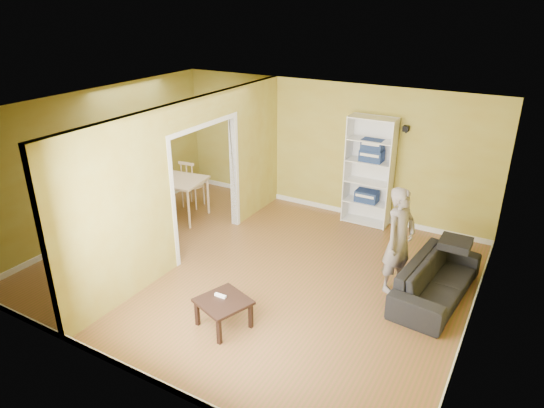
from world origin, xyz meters
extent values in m
plane|color=brown|center=(0.00, 0.00, 0.00)|extent=(6.50, 6.50, 0.00)
plane|color=white|center=(0.00, 0.00, 2.60)|extent=(6.50, 6.50, 0.00)
plane|color=#AEAB4B|center=(0.00, 2.75, 1.30)|extent=(6.50, 0.00, 6.50)
plane|color=#AEAB4B|center=(0.00, -2.75, 1.30)|extent=(6.50, 0.00, 6.50)
plane|color=#AEAB4B|center=(-3.25, 0.00, 1.30)|extent=(0.00, 5.50, 5.50)
plane|color=#AEAB4B|center=(3.25, 0.00, 1.30)|extent=(0.00, 5.50, 5.50)
cube|color=black|center=(1.50, 2.69, 1.90)|extent=(0.10, 0.10, 0.10)
imported|color=#24242C|center=(2.70, 0.64, 0.37)|extent=(2.02, 1.03, 0.74)
imported|color=slate|center=(2.12, 0.55, 0.95)|extent=(0.82, 0.73, 1.89)
cube|color=white|center=(0.51, 2.56, 1.04)|extent=(0.02, 0.38, 2.07)
cube|color=white|center=(1.37, 2.56, 1.04)|extent=(0.02, 0.38, 2.07)
cube|color=white|center=(0.94, 2.74, 1.04)|extent=(0.87, 0.02, 2.07)
cube|color=white|center=(0.94, 2.56, 0.02)|extent=(0.83, 0.38, 0.02)
cube|color=white|center=(0.94, 2.56, 0.43)|extent=(0.83, 0.38, 0.02)
cube|color=white|center=(0.94, 2.56, 0.83)|extent=(0.83, 0.38, 0.02)
cube|color=white|center=(0.94, 2.56, 1.24)|extent=(0.83, 0.38, 0.02)
cube|color=white|center=(0.94, 2.56, 1.65)|extent=(0.83, 0.38, 0.02)
cube|color=white|center=(0.94, 2.56, 2.05)|extent=(0.83, 0.38, 0.02)
cube|color=navy|center=(0.94, 2.56, 0.54)|extent=(0.42, 0.27, 0.22)
cube|color=navy|center=(0.96, 2.56, 1.36)|extent=(0.42, 0.27, 0.21)
cube|color=navy|center=(0.96, 2.56, 1.55)|extent=(0.39, 0.25, 0.20)
cube|color=black|center=(0.43, -1.47, 0.38)|extent=(0.61, 0.61, 0.04)
cube|color=black|center=(0.17, -1.73, 0.18)|extent=(0.05, 0.05, 0.36)
cube|color=black|center=(0.68, -1.73, 0.18)|extent=(0.05, 0.05, 0.36)
cube|color=black|center=(0.17, -1.22, 0.18)|extent=(0.05, 0.05, 0.36)
cube|color=black|center=(0.68, -1.22, 0.18)|extent=(0.05, 0.05, 0.36)
cube|color=white|center=(0.35, -1.42, 0.42)|extent=(0.17, 0.04, 0.03)
cube|color=tan|center=(-2.48, 0.94, 0.77)|extent=(1.27, 0.85, 0.04)
cylinder|color=tan|center=(-3.06, 0.57, 0.38)|extent=(0.05, 0.05, 0.75)
cylinder|color=tan|center=(-1.90, 0.57, 0.38)|extent=(0.05, 0.05, 0.75)
cylinder|color=tan|center=(-3.06, 1.31, 0.38)|extent=(0.05, 0.05, 0.75)
cylinder|color=tan|center=(-1.90, 1.31, 0.38)|extent=(0.05, 0.05, 0.75)
camera|label=1|loc=(3.62, -5.76, 4.05)|focal=32.00mm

